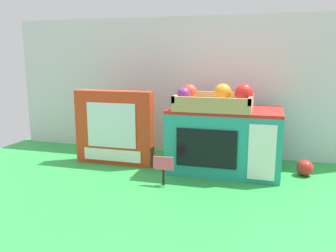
{
  "coord_description": "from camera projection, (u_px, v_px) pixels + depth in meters",
  "views": [
    {
      "loc": [
        0.35,
        -1.26,
        0.43
      ],
      "look_at": [
        -0.01,
        0.02,
        0.16
      ],
      "focal_mm": 37.21,
      "sensor_mm": 36.0,
      "label": 1
    }
  ],
  "objects": [
    {
      "name": "ground_plane",
      "position": [
        169.0,
        168.0,
        1.36
      ],
      "size": [
        1.7,
        1.7,
        0.0
      ],
      "primitive_type": "plane",
      "color": "green",
      "rests_on": "ground"
    },
    {
      "name": "display_back_panel",
      "position": [
        184.0,
        86.0,
        1.54
      ],
      "size": [
        1.61,
        0.03,
        0.6
      ],
      "primitive_type": "cube",
      "color": "silver",
      "rests_on": "ground"
    },
    {
      "name": "toy_microwave",
      "position": [
        225.0,
        139.0,
        1.32
      ],
      "size": [
        0.41,
        0.26,
        0.24
      ],
      "color": "teal",
      "rests_on": "ground"
    },
    {
      "name": "food_groups_crate",
      "position": [
        215.0,
        101.0,
        1.28
      ],
      "size": [
        0.27,
        0.22,
        0.1
      ],
      "color": "tan",
      "rests_on": "toy_microwave"
    },
    {
      "name": "cookie_set_box",
      "position": [
        114.0,
        128.0,
        1.39
      ],
      "size": [
        0.32,
        0.06,
        0.3
      ],
      "color": "red",
      "rests_on": "ground"
    },
    {
      "name": "price_sign",
      "position": [
        163.0,
        166.0,
        1.17
      ],
      "size": [
        0.07,
        0.01,
        0.1
      ],
      "color": "black",
      "rests_on": "ground"
    },
    {
      "name": "loose_toy_apple",
      "position": [
        305.0,
        168.0,
        1.27
      ],
      "size": [
        0.06,
        0.06,
        0.06
      ],
      "primitive_type": "sphere",
      "color": "red",
      "rests_on": "ground"
    }
  ]
}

